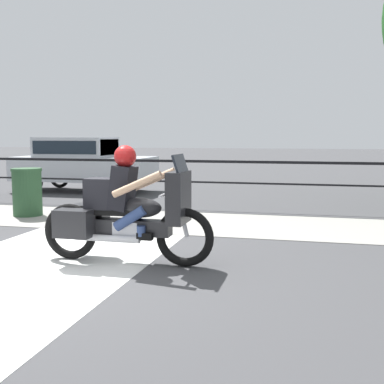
% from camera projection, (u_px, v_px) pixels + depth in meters
% --- Properties ---
extents(ground_plane, '(120.00, 120.00, 0.00)m').
position_uv_depth(ground_plane, '(79.00, 267.00, 6.16)').
color(ground_plane, '#424244').
extents(sidewalk_band, '(44.00, 2.40, 0.01)m').
position_uv_depth(sidewalk_band, '(159.00, 221.00, 9.44)').
color(sidewalk_band, '#99968E').
rests_on(sidewalk_band, ground).
extents(crosswalk_band, '(2.73, 6.00, 0.01)m').
position_uv_depth(crosswalk_band, '(34.00, 268.00, 6.09)').
color(crosswalk_band, silver).
rests_on(crosswalk_band, ground).
extents(fence_railing, '(36.00, 0.05, 1.12)m').
position_uv_depth(fence_railing, '(183.00, 170.00, 11.08)').
color(fence_railing, black).
rests_on(fence_railing, ground).
extents(motorcycle, '(2.36, 0.76, 1.55)m').
position_uv_depth(motorcycle, '(124.00, 211.00, 6.29)').
color(motorcycle, black).
rests_on(motorcycle, ground).
extents(parked_car, '(4.15, 1.72, 1.63)m').
position_uv_depth(parked_car, '(82.00, 161.00, 14.44)').
color(parked_car, '#B7BCC4').
rests_on(parked_car, ground).
extents(trash_bin, '(0.62, 0.62, 1.00)m').
position_uv_depth(trash_bin, '(27.00, 192.00, 10.04)').
color(trash_bin, '#284C2D').
rests_on(trash_bin, ground).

